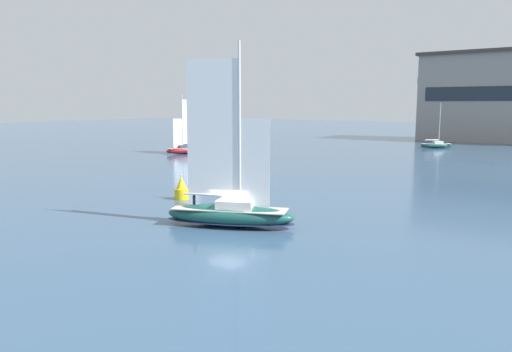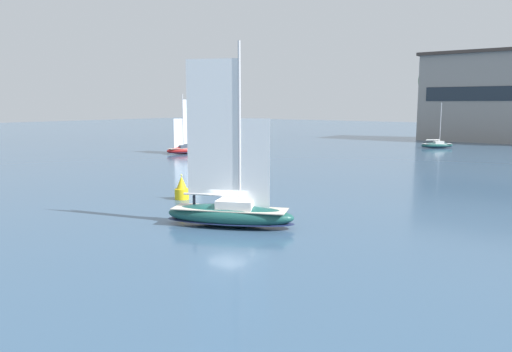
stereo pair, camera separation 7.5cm
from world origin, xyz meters
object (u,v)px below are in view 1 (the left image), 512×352
(sailboat_main, at_px, (230,212))
(sailboat_moored_near_marina, at_px, (436,145))
(tree_shore_center, at_px, (439,80))
(channel_buoy, at_px, (181,189))
(sailboat_moored_mid_channel, at_px, (186,149))

(sailboat_main, xyz_separation_m, sailboat_moored_near_marina, (-7.34, 70.08, -0.41))
(tree_shore_center, xyz_separation_m, sailboat_main, (14.30, -92.90, -12.59))
(sailboat_main, bearing_deg, tree_shore_center, 98.75)
(tree_shore_center, relative_size, sailboat_moored_near_marina, 2.28)
(tree_shore_center, relative_size, channel_buoy, 8.76)
(sailboat_main, height_order, channel_buoy, sailboat_main)
(sailboat_main, distance_m, sailboat_moored_mid_channel, 50.92)
(tree_shore_center, height_order, sailboat_moored_mid_channel, tree_shore_center)
(tree_shore_center, distance_m, sailboat_moored_mid_channel, 64.49)
(tree_shore_center, height_order, sailboat_moored_near_marina, tree_shore_center)
(sailboat_moored_near_marina, bearing_deg, sailboat_main, -84.02)
(tree_shore_center, bearing_deg, sailboat_moored_mid_channel, -111.76)
(channel_buoy, bearing_deg, sailboat_moored_mid_channel, 133.92)
(tree_shore_center, height_order, channel_buoy, tree_shore_center)
(sailboat_moored_near_marina, distance_m, channel_buoy, 65.18)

